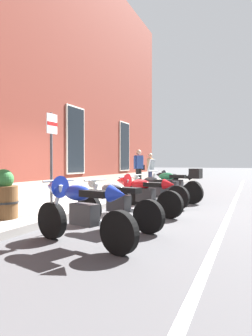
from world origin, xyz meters
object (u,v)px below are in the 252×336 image
object	(u,v)px
motorcycle_green_touring	(173,185)
barrel_planter	(4,197)
motorcycle_black_naked	(154,191)
parking_sign	(52,148)
motorcycle_blue_sport	(78,208)
motorcycle_red_sport	(141,193)
pedestrian_tan_coat	(150,168)
motorcycle_grey_naked	(116,204)
motorcycle_black_sport	(174,182)
pedestrian_blue_top	(139,166)

from	to	relation	value
motorcycle_green_touring	barrel_planter	size ratio (longest dim) A/B	2.19
motorcycle_black_naked	parking_sign	bearing A→B (deg)	148.64
motorcycle_green_touring	barrel_planter	distance (m)	5.25
parking_sign	barrel_planter	bearing A→B (deg)	155.41
motorcycle_black_naked	motorcycle_blue_sport	bearing A→B (deg)	-178.35
motorcycle_red_sport	barrel_planter	size ratio (longest dim) A/B	2.00
pedestrian_tan_coat	barrel_planter	xyz separation A→B (m)	(-9.17, 0.12, -0.44)
motorcycle_grey_naked	motorcycle_green_touring	distance (m)	4.08
pedestrian_tan_coat	parking_sign	distance (m)	8.22
motorcycle_black_sport	parking_sign	distance (m)	5.56
motorcycle_black_sport	parking_sign	bearing A→B (deg)	163.91
motorcycle_green_touring	motorcycle_black_sport	distance (m)	1.55
motorcycle_black_naked	motorcycle_black_sport	distance (m)	2.66
motorcycle_green_touring	pedestrian_tan_coat	size ratio (longest dim) A/B	1.38
pedestrian_blue_top	barrel_planter	distance (m)	8.27
motorcycle_grey_naked	motorcycle_green_touring	xyz separation A→B (m)	(4.08, -0.12, 0.10)
barrel_planter	pedestrian_tan_coat	bearing A→B (deg)	-0.73
motorcycle_grey_naked	pedestrian_blue_top	bearing A→B (deg)	16.85
motorcycle_blue_sport	pedestrian_blue_top	distance (m)	9.24
motorcycle_blue_sport	pedestrian_tan_coat	bearing A→B (deg)	11.66
motorcycle_black_naked	motorcycle_green_touring	xyz separation A→B (m)	(1.15, -0.27, 0.10)
motorcycle_blue_sport	pedestrian_blue_top	xyz separation A→B (m)	(8.94, 2.28, 0.53)
motorcycle_grey_naked	motorcycle_black_sport	size ratio (longest dim) A/B	1.03
motorcycle_black_sport	pedestrian_tan_coat	distance (m)	3.51
pedestrian_blue_top	barrel_planter	xyz separation A→B (m)	(-8.25, -0.13, -0.53)
pedestrian_blue_top	barrel_planter	size ratio (longest dim) A/B	1.73
pedestrian_tan_coat	motorcycle_black_naked	bearing A→B (deg)	-161.17
motorcycle_blue_sport	motorcycle_red_sport	distance (m)	2.86
pedestrian_tan_coat	parking_sign	size ratio (longest dim) A/B	0.70
motorcycle_green_touring	pedestrian_blue_top	world-z (taller)	pedestrian_blue_top
motorcycle_blue_sport	motorcycle_red_sport	world-z (taller)	motorcycle_blue_sport
pedestrian_tan_coat	barrel_planter	size ratio (longest dim) A/B	1.59
barrel_planter	motorcycle_black_sport	bearing A→B (deg)	-17.49
motorcycle_black_naked	pedestrian_blue_top	distance (m)	5.20
motorcycle_grey_naked	parking_sign	world-z (taller)	parking_sign
parking_sign	barrel_planter	size ratio (longest dim) A/B	2.26
motorcycle_black_sport	pedestrian_tan_coat	size ratio (longest dim) A/B	1.26
motorcycle_black_sport	motorcycle_blue_sport	bearing A→B (deg)	-178.43
motorcycle_black_naked	pedestrian_tan_coat	distance (m)	5.94
motorcycle_blue_sport	motorcycle_red_sport	bearing A→B (deg)	0.01
motorcycle_green_touring	motorcycle_black_sport	bearing A→B (deg)	12.65
motorcycle_black_naked	barrel_planter	size ratio (longest dim) A/B	2.13
barrel_planter	motorcycle_black_naked	bearing A→B (deg)	-29.59
motorcycle_black_naked	barrel_planter	bearing A→B (deg)	150.41
motorcycle_red_sport	motorcycle_black_sport	xyz separation A→B (m)	(4.05, 0.19, -0.00)
motorcycle_black_naked	motorcycle_black_sport	bearing A→B (deg)	1.43
motorcycle_grey_naked	motorcycle_black_naked	bearing A→B (deg)	2.93
motorcycle_blue_sport	pedestrian_tan_coat	size ratio (longest dim) A/B	1.28
motorcycle_blue_sport	motorcycle_red_sport	xyz separation A→B (m)	(2.86, 0.00, -0.03)
barrel_planter	parking_sign	bearing A→B (deg)	-24.59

